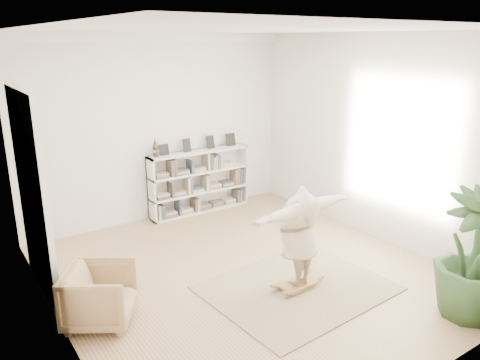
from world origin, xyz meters
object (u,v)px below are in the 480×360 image
Objects in this scene: person at (299,233)px; rocker_board at (297,284)px; bookshelf at (199,182)px; armchair at (100,295)px; houseplant at (474,256)px.

rocker_board is at bearing -93.64° from person.
armchair is (-3.04, -2.84, -0.26)m from bookshelf.
rocker_board is (2.61, -0.78, -0.30)m from armchair.
bookshelf is 3.85× the size of rocker_board.
person is at bearing -73.45° from armchair.
armchair is at bearing 147.71° from houseplant.
houseplant is (4.00, -2.53, 0.47)m from armchair.
houseplant is at bearing 124.76° from person.
bookshelf is at bearing -100.41° from person.
bookshelf is at bearing -13.82° from armchair.
houseplant is at bearing -55.24° from rocker_board.
houseplant is at bearing -89.14° from armchair.
armchair is 0.49× the size of houseplant.
bookshelf is at bearing 79.59° from rocker_board.
rocker_board is 0.80m from person.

